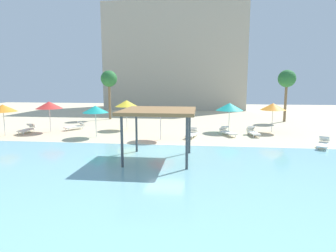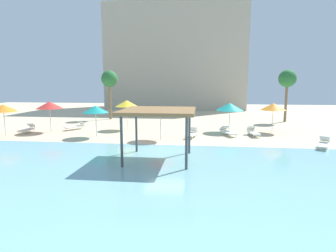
{
  "view_description": "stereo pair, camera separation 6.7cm",
  "coord_description": "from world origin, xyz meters",
  "px_view_note": "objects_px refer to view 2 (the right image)",
  "views": [
    {
      "loc": [
        2.24,
        -17.59,
        4.36
      ],
      "look_at": [
        -0.01,
        2.0,
        1.3
      ],
      "focal_mm": 30.2,
      "sensor_mm": 36.0,
      "label": 1
    },
    {
      "loc": [
        2.31,
        -17.59,
        4.36
      ],
      "look_at": [
        -0.01,
        2.0,
        1.3
      ],
      "focal_mm": 30.2,
      "sensor_mm": 36.0,
      "label": 2
    }
  ],
  "objects_px": {
    "lounge_chair_2": "(253,132)",
    "beach_umbrella_red_7": "(49,105)",
    "beach_umbrella_yellow_1": "(127,103)",
    "lounge_chair_1": "(76,126)",
    "palm_tree_1": "(287,80)",
    "beach_umbrella_teal_6": "(230,107)",
    "lounge_chair_3": "(28,129)",
    "lounge_chair_4": "(324,144)",
    "beach_umbrella_red_0": "(161,110)",
    "lounge_chair_0": "(227,132)",
    "lounge_chair_5": "(192,133)",
    "beach_umbrella_teal_3": "(96,109)",
    "beach_umbrella_orange_2": "(3,108)",
    "shade_pavilion": "(158,113)",
    "beach_umbrella_orange_5": "(273,107)",
    "palm_tree_0": "(109,80)"
  },
  "relations": [
    {
      "from": "beach_umbrella_red_7",
      "to": "lounge_chair_4",
      "type": "xyz_separation_m",
      "value": [
        21.36,
        -3.88,
        -2.05
      ]
    },
    {
      "from": "lounge_chair_4",
      "to": "lounge_chair_5",
      "type": "bearing_deg",
      "value": -80.54
    },
    {
      "from": "beach_umbrella_orange_2",
      "to": "beach_umbrella_teal_6",
      "type": "bearing_deg",
      "value": 12.55
    },
    {
      "from": "beach_umbrella_orange_5",
      "to": "palm_tree_0",
      "type": "bearing_deg",
      "value": 157.55
    },
    {
      "from": "beach_umbrella_red_0",
      "to": "lounge_chair_4",
      "type": "bearing_deg",
      "value": -7.79
    },
    {
      "from": "shade_pavilion",
      "to": "lounge_chair_5",
      "type": "height_order",
      "value": "shade_pavilion"
    },
    {
      "from": "lounge_chair_3",
      "to": "palm_tree_1",
      "type": "height_order",
      "value": "palm_tree_1"
    },
    {
      "from": "beach_umbrella_teal_6",
      "to": "lounge_chair_5",
      "type": "relative_size",
      "value": 1.29
    },
    {
      "from": "beach_umbrella_orange_5",
      "to": "lounge_chair_1",
      "type": "bearing_deg",
      "value": -177.91
    },
    {
      "from": "beach_umbrella_yellow_1",
      "to": "lounge_chair_4",
      "type": "xyz_separation_m",
      "value": [
        14.99,
        -6.01,
        -2.09
      ]
    },
    {
      "from": "beach_umbrella_teal_3",
      "to": "beach_umbrella_red_0",
      "type": "bearing_deg",
      "value": -6.45
    },
    {
      "from": "shade_pavilion",
      "to": "beach_umbrella_teal_6",
      "type": "relative_size",
      "value": 1.56
    },
    {
      "from": "lounge_chair_1",
      "to": "beach_umbrella_red_0",
      "type": "bearing_deg",
      "value": 98.6
    },
    {
      "from": "lounge_chair_2",
      "to": "lounge_chair_4",
      "type": "xyz_separation_m",
      "value": [
        3.86,
        -4.08,
        0.0
      ]
    },
    {
      "from": "beach_umbrella_yellow_1",
      "to": "lounge_chair_2",
      "type": "xyz_separation_m",
      "value": [
        11.13,
        -1.93,
        -2.09
      ]
    },
    {
      "from": "lounge_chair_2",
      "to": "beach_umbrella_yellow_1",
      "type": "bearing_deg",
      "value": -108.38
    },
    {
      "from": "beach_umbrella_orange_2",
      "to": "beach_umbrella_teal_6",
      "type": "relative_size",
      "value": 1.01
    },
    {
      "from": "beach_umbrella_red_0",
      "to": "lounge_chair_3",
      "type": "xyz_separation_m",
      "value": [
        -11.99,
        1.76,
        -1.94
      ]
    },
    {
      "from": "lounge_chair_0",
      "to": "lounge_chair_5",
      "type": "bearing_deg",
      "value": -95.2
    },
    {
      "from": "beach_umbrella_orange_2",
      "to": "shade_pavilion",
      "type": "bearing_deg",
      "value": -22.98
    },
    {
      "from": "beach_umbrella_teal_6",
      "to": "lounge_chair_5",
      "type": "xyz_separation_m",
      "value": [
        -3.17,
        -2.96,
        -1.9
      ]
    },
    {
      "from": "beach_umbrella_orange_5",
      "to": "beach_umbrella_red_7",
      "type": "relative_size",
      "value": 0.95
    },
    {
      "from": "beach_umbrella_teal_3",
      "to": "beach_umbrella_yellow_1",
      "type": "bearing_deg",
      "value": 68.72
    },
    {
      "from": "beach_umbrella_yellow_1",
      "to": "lounge_chair_5",
      "type": "distance_m",
      "value": 7.26
    },
    {
      "from": "lounge_chair_0",
      "to": "lounge_chair_4",
      "type": "xyz_separation_m",
      "value": [
        5.95,
        -3.93,
        0.0
      ]
    },
    {
      "from": "lounge_chair_2",
      "to": "beach_umbrella_red_7",
      "type": "bearing_deg",
      "value": -97.87
    },
    {
      "from": "lounge_chair_0",
      "to": "beach_umbrella_orange_5",
      "type": "bearing_deg",
      "value": 90.39
    },
    {
      "from": "beach_umbrella_red_7",
      "to": "beach_umbrella_red_0",
      "type": "bearing_deg",
      "value": -12.97
    },
    {
      "from": "beach_umbrella_teal_6",
      "to": "palm_tree_0",
      "type": "xyz_separation_m",
      "value": [
        -13.25,
        7.25,
        2.42
      ]
    },
    {
      "from": "lounge_chair_5",
      "to": "lounge_chair_1",
      "type": "bearing_deg",
      "value": -90.24
    },
    {
      "from": "palm_tree_0",
      "to": "lounge_chair_5",
      "type": "bearing_deg",
      "value": -45.39
    },
    {
      "from": "beach_umbrella_teal_3",
      "to": "palm_tree_0",
      "type": "xyz_separation_m",
      "value": [
        -2.39,
        10.89,
        2.42
      ]
    },
    {
      "from": "beach_umbrella_yellow_1",
      "to": "lounge_chair_5",
      "type": "height_order",
      "value": "beach_umbrella_yellow_1"
    },
    {
      "from": "lounge_chair_2",
      "to": "palm_tree_1",
      "type": "xyz_separation_m",
      "value": [
        5.03,
        9.03,
        4.31
      ]
    },
    {
      "from": "lounge_chair_4",
      "to": "lounge_chair_1",
      "type": "bearing_deg",
      "value": -78.06
    },
    {
      "from": "lounge_chair_4",
      "to": "palm_tree_0",
      "type": "height_order",
      "value": "palm_tree_0"
    },
    {
      "from": "lounge_chair_1",
      "to": "lounge_chair_4",
      "type": "xyz_separation_m",
      "value": [
        19.7,
        -5.35,
        0.0
      ]
    },
    {
      "from": "beach_umbrella_red_7",
      "to": "palm_tree_0",
      "type": "bearing_deg",
      "value": 74.9
    },
    {
      "from": "beach_umbrella_teal_3",
      "to": "lounge_chair_3",
      "type": "distance_m",
      "value": 7.03
    },
    {
      "from": "beach_umbrella_teal_6",
      "to": "lounge_chair_3",
      "type": "bearing_deg",
      "value": -171.94
    },
    {
      "from": "beach_umbrella_yellow_1",
      "to": "lounge_chair_1",
      "type": "distance_m",
      "value": 5.2
    },
    {
      "from": "beach_umbrella_orange_2",
      "to": "lounge_chair_1",
      "type": "relative_size",
      "value": 1.35
    },
    {
      "from": "beach_umbrella_teal_3",
      "to": "beach_umbrella_teal_6",
      "type": "height_order",
      "value": "beach_umbrella_teal_6"
    },
    {
      "from": "beach_umbrella_yellow_1",
      "to": "beach_umbrella_orange_2",
      "type": "bearing_deg",
      "value": -154.48
    },
    {
      "from": "beach_umbrella_red_0",
      "to": "beach_umbrella_yellow_1",
      "type": "bearing_deg",
      "value": 130.44
    },
    {
      "from": "beach_umbrella_red_0",
      "to": "beach_umbrella_orange_2",
      "type": "bearing_deg",
      "value": 179.41
    },
    {
      "from": "lounge_chair_3",
      "to": "lounge_chair_5",
      "type": "bearing_deg",
      "value": 89.75
    },
    {
      "from": "beach_umbrella_yellow_1",
      "to": "beach_umbrella_orange_5",
      "type": "bearing_deg",
      "value": -0.05
    },
    {
      "from": "beach_umbrella_orange_2",
      "to": "beach_umbrella_orange_5",
      "type": "xyz_separation_m",
      "value": [
        22.2,
        4.34,
        -0.03
      ]
    },
    {
      "from": "lounge_chair_3",
      "to": "palm_tree_0",
      "type": "xyz_separation_m",
      "value": [
        4.27,
        9.74,
        4.32
      ]
    }
  ]
}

